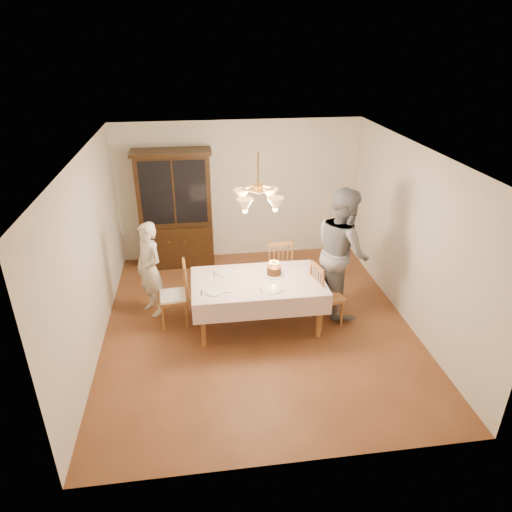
{
  "coord_description": "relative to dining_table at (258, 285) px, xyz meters",
  "views": [
    {
      "loc": [
        -0.81,
        -5.68,
        3.94
      ],
      "look_at": [
        0.0,
        0.2,
        1.05
      ],
      "focal_mm": 32.0,
      "sensor_mm": 36.0,
      "label": 1
    }
  ],
  "objects": [
    {
      "name": "china_hutch",
      "position": [
        -1.2,
        2.25,
        0.36
      ],
      "size": [
        1.38,
        0.54,
        2.16
      ],
      "color": "black",
      "rests_on": "ground"
    },
    {
      "name": "place_setting_near_left",
      "position": [
        -0.63,
        -0.25,
        0.08
      ],
      "size": [
        0.41,
        0.26,
        0.02
      ],
      "color": "white",
      "rests_on": "dining_table"
    },
    {
      "name": "chair_far_side",
      "position": [
        0.46,
        0.92,
        -0.24
      ],
      "size": [
        0.47,
        0.45,
        1.0
      ],
      "color": "brown",
      "rests_on": "ground"
    },
    {
      "name": "dining_table",
      "position": [
        0.0,
        0.0,
        0.0
      ],
      "size": [
        1.9,
        1.1,
        0.76
      ],
      "color": "brown",
      "rests_on": "ground"
    },
    {
      "name": "room_shell",
      "position": [
        0.0,
        0.0,
        0.9
      ],
      "size": [
        5.0,
        5.0,
        5.0
      ],
      "color": "white",
      "rests_on": "ground"
    },
    {
      "name": "ground",
      "position": [
        0.0,
        0.0,
        -0.68
      ],
      "size": [
        5.0,
        5.0,
        0.0
      ],
      "primitive_type": "plane",
      "color": "brown",
      "rests_on": "ground"
    },
    {
      "name": "elderly_woman",
      "position": [
        -1.57,
        0.58,
        0.06
      ],
      "size": [
        0.61,
        0.65,
        1.49
      ],
      "primitive_type": "imported",
      "rotation": [
        0.0,
        0.0,
        -0.95
      ],
      "color": "beige",
      "rests_on": "ground"
    },
    {
      "name": "adult_in_grey",
      "position": [
        1.33,
        0.3,
        0.31
      ],
      "size": [
        0.83,
        1.03,
        1.98
      ],
      "primitive_type": "imported",
      "rotation": [
        0.0,
        0.0,
        1.66
      ],
      "color": "slate",
      "rests_on": "ground"
    },
    {
      "name": "chair_right_end",
      "position": [
        1.01,
        -0.08,
        -0.24
      ],
      "size": [
        0.51,
        0.52,
        1.0
      ],
      "color": "brown",
      "rests_on": "ground"
    },
    {
      "name": "birthday_cake",
      "position": [
        0.26,
        0.14,
        0.14
      ],
      "size": [
        0.3,
        0.3,
        0.21
      ],
      "color": "white",
      "rests_on": "dining_table"
    },
    {
      "name": "chandelier",
      "position": [
        -0.0,
        -0.0,
        1.29
      ],
      "size": [
        0.62,
        0.62,
        0.73
      ],
      "color": "#BF8C3F",
      "rests_on": "ground"
    },
    {
      "name": "chair_left_end",
      "position": [
        -1.22,
        0.2,
        -0.23
      ],
      "size": [
        0.45,
        0.47,
        1.0
      ],
      "color": "brown",
      "rests_on": "ground"
    },
    {
      "name": "place_setting_near_right",
      "position": [
        0.18,
        -0.3,
        0.08
      ],
      "size": [
        0.39,
        0.24,
        0.02
      ],
      "color": "white",
      "rests_on": "dining_table"
    },
    {
      "name": "place_setting_far_left",
      "position": [
        -0.43,
        0.28,
        0.08
      ],
      "size": [
        0.38,
        0.23,
        0.02
      ],
      "color": "white",
      "rests_on": "dining_table"
    }
  ]
}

